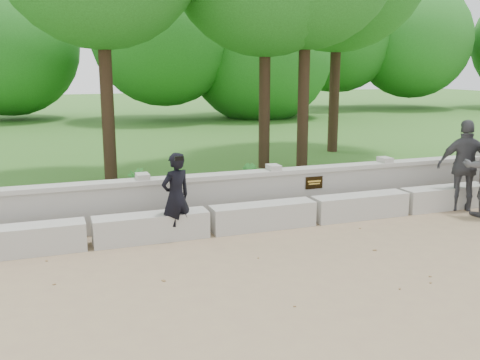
{
  "coord_description": "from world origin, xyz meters",
  "views": [
    {
      "loc": [
        -4.51,
        -6.59,
        2.85
      ],
      "look_at": [
        -1.42,
        1.95,
        0.9
      ],
      "focal_mm": 40.0,
      "sensor_mm": 36.0,
      "label": 1
    }
  ],
  "objects": [
    {
      "name": "visitor_right",
      "position": [
        3.24,
        1.68,
        0.91
      ],
      "size": [
        1.15,
        0.89,
        1.82
      ],
      "color": "#434348",
      "rests_on": "ground"
    },
    {
      "name": "parapet_wall",
      "position": [
        0.0,
        2.6,
        0.46
      ],
      "size": [
        12.5,
        0.35,
        0.9
      ],
      "color": "#9F9D96",
      "rests_on": "ground"
    },
    {
      "name": "shrub_a",
      "position": [
        -2.94,
        4.12,
        0.51
      ],
      "size": [
        0.33,
        0.31,
        0.52
      ],
      "primitive_type": "imported",
      "rotation": [
        0.0,
        0.0,
        0.62
      ],
      "color": "#277227",
      "rests_on": "lawn"
    },
    {
      "name": "man_main",
      "position": [
        -2.59,
        1.8,
        0.74
      ],
      "size": [
        0.63,
        0.59,
        1.47
      ],
      "color": "black",
      "rests_on": "ground"
    },
    {
      "name": "ground",
      "position": [
        0.0,
        0.0,
        0.0
      ],
      "size": [
        80.0,
        80.0,
        0.0
      ],
      "primitive_type": "plane",
      "color": "#8F7957",
      "rests_on": "ground"
    },
    {
      "name": "shrub_d",
      "position": [
        -2.9,
        3.88,
        0.55
      ],
      "size": [
        0.37,
        0.4,
        0.61
      ],
      "primitive_type": "imported",
      "rotation": [
        0.0,
        0.0,
        4.95
      ],
      "color": "#277227",
      "rests_on": "lawn"
    },
    {
      "name": "shrub_b",
      "position": [
        -0.72,
        3.3,
        0.58
      ],
      "size": [
        0.43,
        0.46,
        0.66
      ],
      "primitive_type": "imported",
      "rotation": [
        0.0,
        0.0,
        2.08
      ],
      "color": "#277227",
      "rests_on": "lawn"
    },
    {
      "name": "concrete_bench",
      "position": [
        0.0,
        1.9,
        0.22
      ],
      "size": [
        11.9,
        0.45,
        0.45
      ],
      "color": "#A9A7A0",
      "rests_on": "ground"
    },
    {
      "name": "lawn",
      "position": [
        0.0,
        14.0,
        0.12
      ],
      "size": [
        40.0,
        22.0,
        0.25
      ],
      "primitive_type": "cube",
      "color": "#397120",
      "rests_on": "ground"
    }
  ]
}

